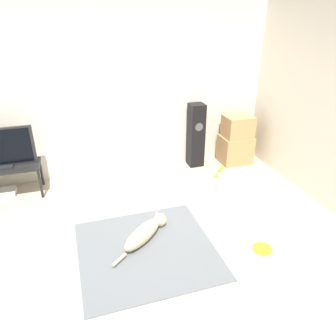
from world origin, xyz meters
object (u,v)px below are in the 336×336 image
(floor_speaker, at_px, (196,135))
(tennis_ball_near_speaker, at_px, (220,170))
(tennis_ball_loose_on_carpet, at_px, (222,167))
(cardboard_box_upper, at_px, (238,126))
(tv_stand, at_px, (1,171))
(tennis_ball_by_boxes, at_px, (216,175))
(frisbee, at_px, (262,249))
(dog, at_px, (145,232))
(cardboard_box_lower, at_px, (235,149))
(game_console, at_px, (4,193))

(floor_speaker, distance_m, tennis_ball_near_speaker, 0.68)
(tennis_ball_loose_on_carpet, bearing_deg, floor_speaker, 138.46)
(cardboard_box_upper, height_order, tv_stand, cardboard_box_upper)
(tv_stand, bearing_deg, tennis_ball_by_boxes, -7.10)
(frisbee, bearing_deg, floor_speaker, 87.32)
(floor_speaker, xyz_separation_m, tv_stand, (-2.93, -0.15, -0.13))
(dog, height_order, cardboard_box_upper, cardboard_box_upper)
(cardboard_box_lower, relative_size, tv_stand, 0.49)
(cardboard_box_lower, xyz_separation_m, tennis_ball_loose_on_carpet, (-0.34, -0.21, -0.20))
(cardboard_box_upper, xyz_separation_m, tv_stand, (-3.63, -0.04, -0.25))
(dog, xyz_separation_m, tennis_ball_near_speaker, (1.58, 1.33, -0.08))
(dog, relative_size, frisbee, 3.55)
(cardboard_box_lower, distance_m, cardboard_box_upper, 0.41)
(tennis_ball_near_speaker, height_order, tennis_ball_loose_on_carpet, same)
(cardboard_box_lower, xyz_separation_m, cardboard_box_upper, (0.00, -0.01, 0.41))
(frisbee, bearing_deg, tv_stand, 143.30)
(cardboard_box_upper, bearing_deg, dog, -141.33)
(game_console, bearing_deg, dog, -43.09)
(dog, distance_m, tennis_ball_loose_on_carpet, 2.15)
(floor_speaker, bearing_deg, tv_stand, -176.98)
(tennis_ball_near_speaker, bearing_deg, frisbee, -101.94)
(dog, xyz_separation_m, game_console, (-1.68, 1.57, -0.07))
(floor_speaker, height_order, tennis_ball_near_speaker, floor_speaker)
(tv_stand, distance_m, game_console, 0.36)
(game_console, bearing_deg, cardboard_box_upper, 0.25)
(cardboard_box_lower, height_order, tv_stand, cardboard_box_lower)
(floor_speaker, distance_m, game_console, 3.01)
(tv_stand, distance_m, tennis_ball_by_boxes, 3.12)
(floor_speaker, xyz_separation_m, tennis_ball_by_boxes, (0.15, -0.54, -0.49))
(frisbee, relative_size, tennis_ball_by_boxes, 3.22)
(tennis_ball_near_speaker, bearing_deg, floor_speaker, 128.13)
(tennis_ball_by_boxes, relative_size, tennis_ball_loose_on_carpet, 1.00)
(tennis_ball_near_speaker, distance_m, tennis_ball_loose_on_carpet, 0.09)
(frisbee, distance_m, game_console, 3.57)
(tennis_ball_near_speaker, xyz_separation_m, game_console, (-3.26, 0.24, 0.01))
(tv_stand, relative_size, tennis_ball_near_speaker, 15.72)
(floor_speaker, xyz_separation_m, game_console, (-2.97, -0.13, -0.49))
(cardboard_box_lower, bearing_deg, game_console, -179.52)
(frisbee, relative_size, cardboard_box_lower, 0.42)
(cardboard_box_lower, height_order, game_console, cardboard_box_lower)
(tennis_ball_near_speaker, xyz_separation_m, tennis_ball_loose_on_carpet, (0.06, 0.06, 0.00))
(game_console, bearing_deg, tennis_ball_by_boxes, -7.46)
(game_console, bearing_deg, tv_stand, -32.63)
(frisbee, height_order, tennis_ball_near_speaker, tennis_ball_near_speaker)
(tennis_ball_by_boxes, bearing_deg, floor_speaker, 105.16)
(frisbee, xyz_separation_m, tennis_ball_loose_on_carpet, (0.46, 1.95, 0.02))
(tennis_ball_by_boxes, height_order, tennis_ball_loose_on_carpet, same)
(dog, distance_m, tennis_ball_near_speaker, 2.07)
(tennis_ball_loose_on_carpet, bearing_deg, cardboard_box_upper, 30.24)
(dog, height_order, tennis_ball_near_speaker, dog)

